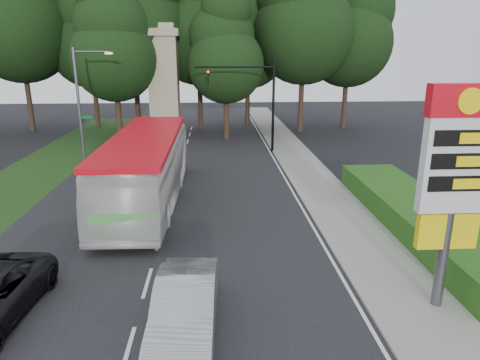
{
  "coord_description": "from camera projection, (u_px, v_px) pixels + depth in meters",
  "views": [
    {
      "loc": [
        2.4,
        -9.27,
        7.63
      ],
      "look_at": [
        3.5,
        8.9,
        2.2
      ],
      "focal_mm": 32.0,
      "sensor_mm": 36.0,
      "label": 1
    }
  ],
  "objects": [
    {
      "name": "road_surface",
      "position": [
        170.0,
        204.0,
        22.38
      ],
      "size": [
        14.0,
        80.0,
        0.02
      ],
      "primitive_type": "cube",
      "color": "black",
      "rests_on": "ground"
    },
    {
      "name": "sidewalk_right",
      "position": [
        330.0,
        200.0,
        22.86
      ],
      "size": [
        3.0,
        80.0,
        0.12
      ],
      "primitive_type": "cube",
      "color": "gray",
      "rests_on": "ground"
    },
    {
      "name": "grass_verge_left",
      "position": [
        31.0,
        176.0,
        27.57
      ],
      "size": [
        5.0,
        50.0,
        0.02
      ],
      "primitive_type": "cube",
      "color": "#193814",
      "rests_on": "ground"
    },
    {
      "name": "hedge",
      "position": [
        420.0,
        217.0,
        19.05
      ],
      "size": [
        3.0,
        14.0,
        1.2
      ],
      "primitive_type": "cube",
      "color": "#275316",
      "rests_on": "ground"
    },
    {
      "name": "gas_station_pylon",
      "position": [
        456.0,
        170.0,
        12.07
      ],
      "size": [
        2.1,
        0.45,
        6.85
      ],
      "color": "#59595E",
      "rests_on": "ground"
    },
    {
      "name": "traffic_signal_mast",
      "position": [
        256.0,
        93.0,
        32.85
      ],
      "size": [
        6.1,
        0.35,
        7.2
      ],
      "color": "black",
      "rests_on": "ground"
    },
    {
      "name": "streetlight_signs",
      "position": [
        81.0,
        100.0,
        30.29
      ],
      "size": [
        2.75,
        0.98,
        8.0
      ],
      "color": "#59595E",
      "rests_on": "ground"
    },
    {
      "name": "monument",
      "position": [
        164.0,
        82.0,
        38.03
      ],
      "size": [
        3.0,
        3.0,
        10.05
      ],
      "color": "tan",
      "rests_on": "ground"
    },
    {
      "name": "tree_west_mid",
      "position": [
        16.0,
        8.0,
        40.12
      ],
      "size": [
        9.8,
        9.8,
        19.25
      ],
      "color": "#2D2116",
      "rests_on": "ground"
    },
    {
      "name": "tree_west_near",
      "position": [
        89.0,
        28.0,
        42.86
      ],
      "size": [
        8.4,
        8.4,
        16.5
      ],
      "color": "#2D2116",
      "rests_on": "ground"
    },
    {
      "name": "tree_center_left",
      "position": [
        131.0,
        2.0,
        38.75
      ],
      "size": [
        10.08,
        10.08,
        19.8
      ],
      "color": "#2D2116",
      "rests_on": "ground"
    },
    {
      "name": "tree_center_right",
      "position": [
        198.0,
        16.0,
        41.29
      ],
      "size": [
        9.24,
        9.24,
        18.15
      ],
      "color": "#2D2116",
      "rests_on": "ground"
    },
    {
      "name": "tree_east_near",
      "position": [
        248.0,
        32.0,
        43.88
      ],
      "size": [
        8.12,
        8.12,
        15.95
      ],
      "color": "#2D2116",
      "rests_on": "ground"
    },
    {
      "name": "tree_east_mid",
      "position": [
        305.0,
        11.0,
        39.86
      ],
      "size": [
        9.52,
        9.52,
        18.7
      ],
      "color": "#2D2116",
      "rests_on": "ground"
    },
    {
      "name": "tree_far_east",
      "position": [
        350.0,
        24.0,
        42.35
      ],
      "size": [
        8.68,
        8.68,
        17.05
      ],
      "color": "#2D2116",
      "rests_on": "ground"
    },
    {
      "name": "tree_monument_left",
      "position": [
        113.0,
        40.0,
        35.82
      ],
      "size": [
        7.28,
        7.28,
        14.3
      ],
      "color": "#2D2116",
      "rests_on": "ground"
    },
    {
      "name": "tree_monument_right",
      "position": [
        226.0,
        48.0,
        37.04
      ],
      "size": [
        6.72,
        6.72,
        13.2
      ],
      "color": "#2D2116",
      "rests_on": "ground"
    },
    {
      "name": "transit_bus",
      "position": [
        147.0,
        169.0,
        22.18
      ],
      "size": [
        3.35,
        13.08,
        3.62
      ],
      "primitive_type": "imported",
      "rotation": [
        0.0,
        0.0,
        -0.02
      ],
      "color": "white",
      "rests_on": "ground"
    },
    {
      "name": "sedan_silver",
      "position": [
        185.0,
        308.0,
        11.93
      ],
      "size": [
        1.86,
        4.9,
        1.6
      ],
      "primitive_type": "imported",
      "rotation": [
        0.0,
        0.0,
        -0.04
      ],
      "color": "#A2A5A9",
      "rests_on": "ground"
    }
  ]
}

